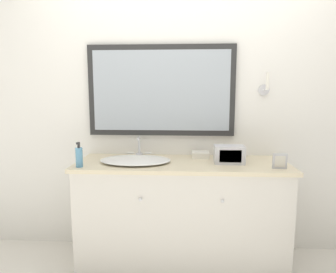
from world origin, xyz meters
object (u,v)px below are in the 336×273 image
(soap_bottle, at_px, (79,157))
(appliance_box, at_px, (229,154))
(picture_frame, at_px, (280,161))
(sink_basin, at_px, (135,160))

(soap_bottle, relative_size, appliance_box, 0.82)
(soap_bottle, xyz_separation_m, picture_frame, (1.44, 0.03, -0.02))
(soap_bottle, bearing_deg, sink_basin, 25.07)
(sink_basin, height_order, soap_bottle, soap_bottle)
(sink_basin, xyz_separation_m, picture_frame, (1.06, -0.15, 0.04))
(appliance_box, relative_size, picture_frame, 2.05)
(sink_basin, relative_size, picture_frame, 4.94)
(soap_bottle, distance_m, appliance_box, 1.12)
(appliance_box, distance_m, picture_frame, 0.37)
(picture_frame, bearing_deg, soap_bottle, -178.71)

